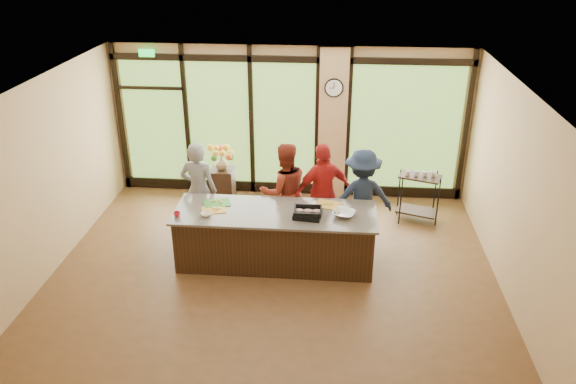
% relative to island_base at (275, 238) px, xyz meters
% --- Properties ---
extents(floor, '(7.00, 7.00, 0.00)m').
position_rel_island_base_xyz_m(floor, '(0.00, -0.30, -0.44)').
color(floor, brown).
rests_on(floor, ground).
extents(ceiling, '(7.00, 7.00, 0.00)m').
position_rel_island_base_xyz_m(ceiling, '(0.00, -0.30, 2.56)').
color(ceiling, silver).
rests_on(ceiling, back_wall).
extents(back_wall, '(7.00, 0.00, 7.00)m').
position_rel_island_base_xyz_m(back_wall, '(0.00, 2.70, 1.06)').
color(back_wall, tan).
rests_on(back_wall, floor).
extents(left_wall, '(0.00, 6.00, 6.00)m').
position_rel_island_base_xyz_m(left_wall, '(-3.50, -0.30, 1.06)').
color(left_wall, tan).
rests_on(left_wall, floor).
extents(right_wall, '(0.00, 6.00, 6.00)m').
position_rel_island_base_xyz_m(right_wall, '(3.50, -0.30, 1.06)').
color(right_wall, tan).
rests_on(right_wall, floor).
extents(window_wall, '(6.90, 0.12, 3.00)m').
position_rel_island_base_xyz_m(window_wall, '(0.16, 2.65, 0.95)').
color(window_wall, tan).
rests_on(window_wall, floor).
extents(island_base, '(3.10, 1.00, 0.88)m').
position_rel_island_base_xyz_m(island_base, '(0.00, 0.00, 0.00)').
color(island_base, black).
rests_on(island_base, floor).
extents(countertop, '(3.20, 1.10, 0.04)m').
position_rel_island_base_xyz_m(countertop, '(0.00, 0.00, 0.46)').
color(countertop, '#6F675C').
rests_on(countertop, island_base).
extents(wall_clock, '(0.36, 0.04, 0.36)m').
position_rel_island_base_xyz_m(wall_clock, '(0.85, 2.57, 1.81)').
color(wall_clock, black).
rests_on(wall_clock, window_wall).
extents(cook_left, '(0.68, 0.49, 1.76)m').
position_rel_island_base_xyz_m(cook_left, '(-1.40, 0.75, 0.44)').
color(cook_left, slate).
rests_on(cook_left, floor).
extents(cook_midleft, '(1.03, 0.91, 1.75)m').
position_rel_island_base_xyz_m(cook_midleft, '(0.07, 0.84, 0.44)').
color(cook_midleft, maroon).
rests_on(cook_midleft, floor).
extents(cook_midright, '(1.11, 0.82, 1.75)m').
position_rel_island_base_xyz_m(cook_midright, '(0.73, 0.87, 0.44)').
color(cook_midright, '#B41E1B').
rests_on(cook_midright, floor).
extents(cook_right, '(1.19, 0.82, 1.69)m').
position_rel_island_base_xyz_m(cook_right, '(1.39, 0.81, 0.41)').
color(cook_right, '#1B263C').
rests_on(cook_right, floor).
extents(roasting_pan, '(0.46, 0.38, 0.07)m').
position_rel_island_base_xyz_m(roasting_pan, '(0.52, -0.14, 0.52)').
color(roasting_pan, black).
rests_on(roasting_pan, countertop).
extents(mixing_bowl, '(0.42, 0.42, 0.08)m').
position_rel_island_base_xyz_m(mixing_bowl, '(1.08, -0.07, 0.52)').
color(mixing_bowl, silver).
rests_on(mixing_bowl, countertop).
extents(cutting_board_left, '(0.49, 0.42, 0.01)m').
position_rel_island_base_xyz_m(cutting_board_left, '(-0.97, 0.21, 0.49)').
color(cutting_board_left, '#38812F').
rests_on(cutting_board_left, countertop).
extents(cutting_board_center, '(0.44, 0.37, 0.01)m').
position_rel_island_base_xyz_m(cutting_board_center, '(-0.98, -0.03, 0.49)').
color(cutting_board_center, gold).
rests_on(cutting_board_center, countertop).
extents(cutting_board_right, '(0.48, 0.41, 0.01)m').
position_rel_island_base_xyz_m(cutting_board_right, '(0.83, 0.30, 0.49)').
color(cutting_board_right, gold).
rests_on(cutting_board_right, countertop).
extents(prep_bowl_near, '(0.21, 0.21, 0.05)m').
position_rel_island_base_xyz_m(prep_bowl_near, '(-1.05, -0.23, 0.51)').
color(prep_bowl_near, white).
rests_on(prep_bowl_near, countertop).
extents(prep_bowl_mid, '(0.13, 0.13, 0.04)m').
position_rel_island_base_xyz_m(prep_bowl_mid, '(0.38, -0.20, 0.50)').
color(prep_bowl_mid, white).
rests_on(prep_bowl_mid, countertop).
extents(prep_bowl_far, '(0.17, 0.17, 0.03)m').
position_rel_island_base_xyz_m(prep_bowl_far, '(0.58, 0.31, 0.50)').
color(prep_bowl_far, white).
rests_on(prep_bowl_far, countertop).
extents(red_ramekin, '(0.12, 0.12, 0.08)m').
position_rel_island_base_xyz_m(red_ramekin, '(-1.50, -0.29, 0.52)').
color(red_ramekin, red).
rests_on(red_ramekin, countertop).
extents(flower_stand, '(0.43, 0.43, 0.85)m').
position_rel_island_base_xyz_m(flower_stand, '(-1.20, 1.77, -0.01)').
color(flower_stand, black).
rests_on(flower_stand, floor).
extents(flower_vase, '(0.31, 0.31, 0.25)m').
position_rel_island_base_xyz_m(flower_vase, '(-1.20, 1.77, 0.54)').
color(flower_vase, '#977A52').
rests_on(flower_vase, flower_stand).
extents(bar_cart, '(0.82, 0.63, 1.00)m').
position_rel_island_base_xyz_m(bar_cart, '(2.47, 1.67, 0.16)').
color(bar_cart, black).
rests_on(bar_cart, floor).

